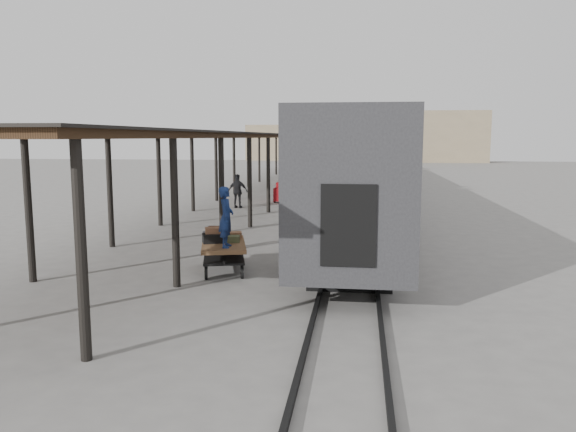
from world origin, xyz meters
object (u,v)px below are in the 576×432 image
(pedestrian, at_px, (238,191))
(baggage_cart, at_px, (224,250))
(porter, at_px, (226,217))
(luggage_tug, at_px, (282,193))

(pedestrian, bearing_deg, baggage_cart, 106.59)
(porter, bearing_deg, pedestrian, 6.94)
(baggage_cart, bearing_deg, pedestrian, 86.51)
(porter, height_order, pedestrian, porter)
(porter, xyz_separation_m, pedestrian, (-3.06, 15.37, -0.77))
(luggage_tug, relative_size, pedestrian, 0.71)
(pedestrian, bearing_deg, luggage_tug, -115.03)
(luggage_tug, bearing_deg, pedestrian, -118.31)
(luggage_tug, distance_m, porter, 18.80)
(baggage_cart, distance_m, luggage_tug, 18.10)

